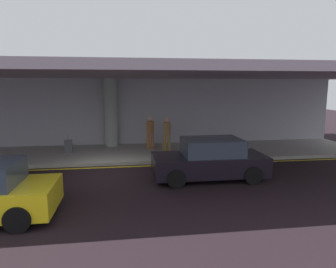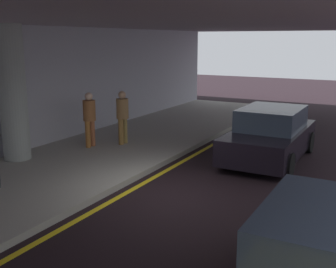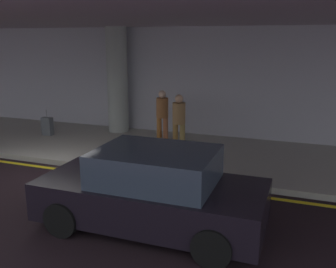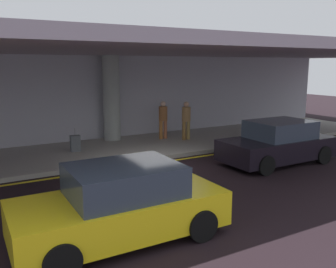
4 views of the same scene
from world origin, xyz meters
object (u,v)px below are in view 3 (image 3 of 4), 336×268
at_px(suitcase_upright_primary, 47,126).
at_px(car_black, 152,191).
at_px(support_column_left_mid, 117,80).
at_px(person_waiting_for_ride, 179,119).
at_px(traveler_with_luggage, 162,113).

bearing_deg(suitcase_upright_primary, car_black, -63.86).
height_order(support_column_left_mid, car_black, support_column_left_mid).
height_order(support_column_left_mid, person_waiting_for_ride, support_column_left_mid).
distance_m(support_column_left_mid, traveler_with_luggage, 2.40).
relative_size(car_black, person_waiting_for_ride, 2.44).
bearing_deg(car_black, suitcase_upright_primary, 143.74).
bearing_deg(suitcase_upright_primary, support_column_left_mid, 9.22).
distance_m(car_black, traveler_with_luggage, 5.41).
relative_size(support_column_left_mid, car_black, 0.89).
xyz_separation_m(person_waiting_for_ride, suitcase_upright_primary, (-4.86, 0.19, -0.65)).
bearing_deg(traveler_with_luggage, person_waiting_for_ride, 47.64).
height_order(person_waiting_for_ride, suitcase_upright_primary, person_waiting_for_ride).
height_order(car_black, traveler_with_luggage, traveler_with_luggage).
distance_m(support_column_left_mid, suitcase_upright_primary, 2.90).
xyz_separation_m(support_column_left_mid, suitcase_upright_primary, (-2.03, -1.41, -1.51)).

